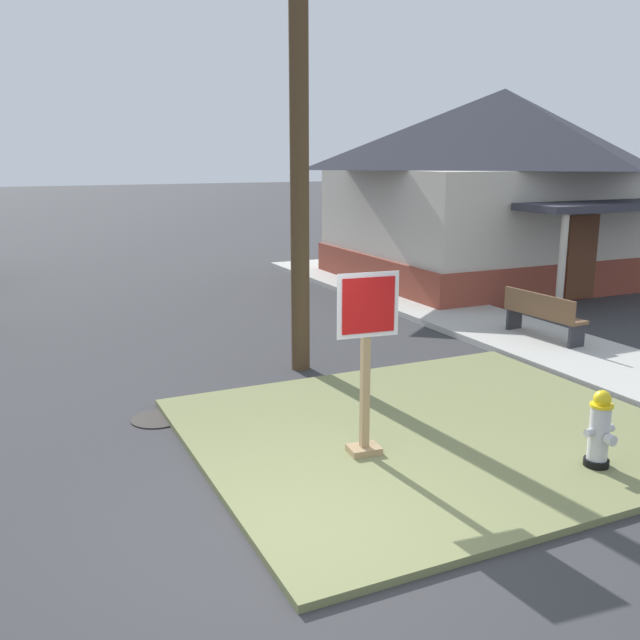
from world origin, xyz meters
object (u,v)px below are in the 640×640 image
stop_sign (366,368)px  street_bench (542,313)px  fire_hydrant (600,431)px  utility_pole (299,81)px  manhole_cover (158,419)px

stop_sign → street_bench: (5.38, 3.07, -0.51)m
fire_hydrant → stop_sign: 2.64m
stop_sign → utility_pole: 4.98m
street_bench → utility_pole: utility_pole is taller
utility_pole → fire_hydrant: bearing=-73.9°
stop_sign → manhole_cover: 3.16m
fire_hydrant → manhole_cover: bearing=138.0°
fire_hydrant → stop_sign: stop_sign is taller
street_bench → manhole_cover: bearing=-173.8°
fire_hydrant → manhole_cover: size_ratio=1.25×
stop_sign → utility_pole: bearing=78.2°
manhole_cover → street_bench: (7.28, 0.79, 0.58)m
manhole_cover → stop_sign: bearing=-50.3°
street_bench → stop_sign: bearing=-150.3°
stop_sign → fire_hydrant: bearing=-32.4°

